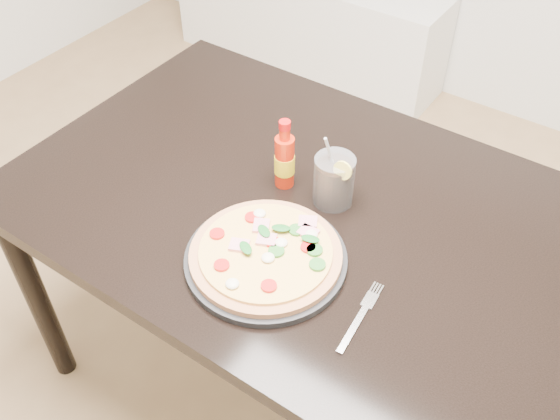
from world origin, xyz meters
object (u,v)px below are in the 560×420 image
Objects in this scene: plate at (266,259)px; hot_sauce_bottle at (285,160)px; pizza at (266,253)px; fork at (361,315)px; media_console at (307,21)px; cola_cup at (334,181)px; dining_table at (308,230)px.

hot_sauce_bottle is (-0.11, 0.23, 0.06)m from plate.
fork is (0.23, -0.01, -0.02)m from pizza.
media_console is at bearing 120.25° from fork.
pizza is 1.75× the size of cola_cup.
pizza is at bearing -84.78° from dining_table.
plate is 0.24× the size of media_console.
pizza reaches higher than plate.
plate is 2.11m from media_console.
cola_cup is (0.12, 0.01, -0.01)m from hot_sauce_bottle.
hot_sauce_bottle reaches higher than fork.
hot_sauce_bottle reaches higher than pizza.
media_console is (-1.25, 1.78, -0.50)m from fork.
hot_sauce_bottle is 1.88m from media_console.
pizza is (0.02, -0.20, 0.11)m from dining_table.
dining_table is at bearing 135.78° from fork.
hot_sauce_bottle is at bearing -173.25° from cola_cup.
fork is (0.23, -0.01, -0.01)m from plate.
fork reaches higher than dining_table.
pizza is 1.69× the size of fork.
plate is 1.81× the size of fork.
dining_table is 4.39× the size of pizza.
plate is at bearing -64.69° from hot_sauce_bottle.
dining_table is 1.00× the size of media_console.
hot_sauce_bottle is (-0.11, 0.23, 0.04)m from pizza.
cola_cup is at bearing 6.75° from hot_sauce_bottle.
pizza is 2.11m from media_console.
cola_cup reaches higher than dining_table.
cola_cup is (0.02, 0.24, 0.03)m from pizza.
pizza is at bearing -93.90° from cola_cup.
hot_sauce_bottle is at bearing 115.31° from plate.
cola_cup is at bearing 126.01° from fork.
hot_sauce_bottle reaches higher than dining_table.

